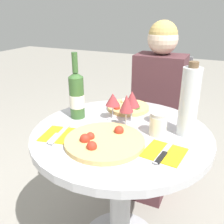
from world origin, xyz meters
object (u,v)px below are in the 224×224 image
dining_table (121,163)px  seated_diner (154,117)px  chair_behind_diner (159,121)px  pizza_large (104,141)px  tall_carafe (189,102)px  wine_bottle (77,95)px

dining_table → seated_diner: (-0.01, 0.62, -0.00)m
chair_behind_diner → pizza_large: (-0.02, -0.90, 0.29)m
chair_behind_diner → dining_table: bearing=90.4°
chair_behind_diner → seated_diner: 0.17m
dining_table → chair_behind_diner: (-0.01, 0.76, -0.09)m
dining_table → pizza_large: (-0.02, -0.14, 0.19)m
dining_table → pizza_large: size_ratio=2.45×
dining_table → tall_carafe: (0.27, 0.09, 0.33)m
pizza_large → tall_carafe: bearing=37.7°
pizza_large → seated_diner: bearing=88.8°
wine_bottle → tall_carafe: wine_bottle is taller
tall_carafe → pizza_large: bearing=-142.3°
dining_table → seated_diner: 0.62m
seated_diner → dining_table: bearing=90.5°
tall_carafe → wine_bottle: bearing=-176.0°
pizza_large → tall_carafe: tall_carafe is taller
seated_diner → pizza_large: size_ratio=3.53×
dining_table → wine_bottle: wine_bottle is taller
dining_table → wine_bottle: size_ratio=2.48×
chair_behind_diner → pizza_large: bearing=89.0°
seated_diner → pizza_large: 0.78m
seated_diner → wine_bottle: bearing=65.3°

